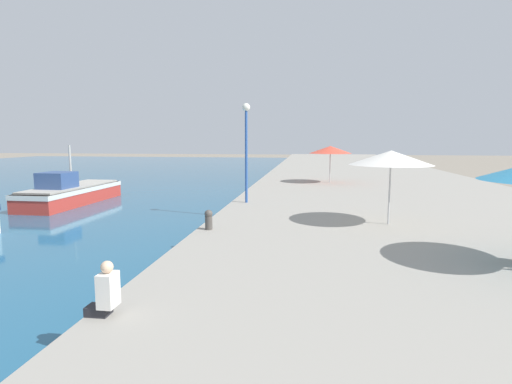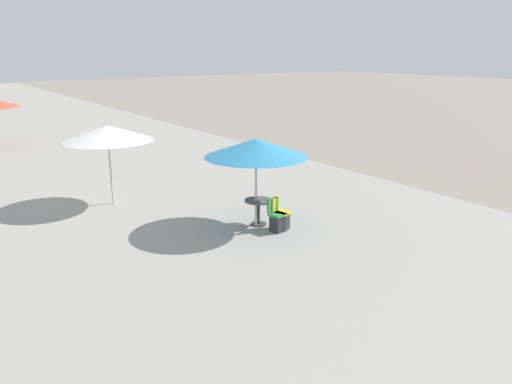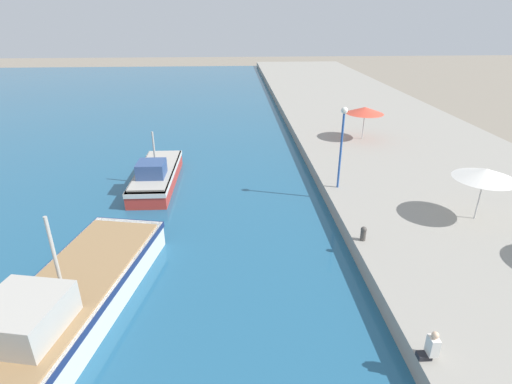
% 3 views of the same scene
% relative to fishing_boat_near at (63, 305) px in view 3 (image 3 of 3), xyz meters
% --- Properties ---
extents(quay_promenade, '(16.00, 90.00, 0.79)m').
position_rel_fishing_boat_near_xyz_m(quay_promenade, '(18.99, 26.66, -0.45)').
color(quay_promenade, gray).
rests_on(quay_promenade, ground_plane).
extents(fishing_boat_near, '(5.24, 11.06, 4.09)m').
position_rel_fishing_boat_near_xyz_m(fishing_boat_near, '(0.00, 0.00, 0.00)').
color(fishing_boat_near, silver).
rests_on(fishing_boat_near, water_basin).
extents(fishing_boat_mid, '(2.34, 7.35, 3.35)m').
position_rel_fishing_boat_near_xyz_m(fishing_boat_mid, '(1.10, 12.12, -0.14)').
color(fishing_boat_mid, red).
rests_on(fishing_boat_mid, water_basin).
extents(cafe_umbrella_white, '(2.81, 2.81, 2.56)m').
position_rel_fishing_boat_near_xyz_m(cafe_umbrella_white, '(17.39, 5.29, 2.25)').
color(cafe_umbrella_white, '#B7B7B7').
rests_on(cafe_umbrella_white, quay_promenade).
extents(cafe_umbrella_striped, '(2.85, 2.85, 2.49)m').
position_rel_fishing_boat_near_xyz_m(cafe_umbrella_striped, '(15.98, 18.63, 2.17)').
color(cafe_umbrella_striped, '#B7B7B7').
rests_on(cafe_umbrella_striped, quay_promenade).
extents(person_at_quay, '(0.51, 0.36, 0.95)m').
position_rel_fishing_boat_near_xyz_m(person_at_quay, '(11.33, -2.86, 0.35)').
color(person_at_quay, '#232328').
rests_on(person_at_quay, quay_promenade).
extents(mooring_bollard, '(0.26, 0.26, 0.65)m').
position_rel_fishing_boat_near_xyz_m(mooring_bollard, '(11.41, 3.64, 0.29)').
color(mooring_bollard, '#4C4742').
rests_on(mooring_bollard, quay_promenade).
extents(lamppost, '(0.36, 0.36, 4.56)m').
position_rel_fishing_boat_near_xyz_m(lamppost, '(11.73, 9.38, 3.03)').
color(lamppost, '#28519E').
rests_on(lamppost, quay_promenade).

